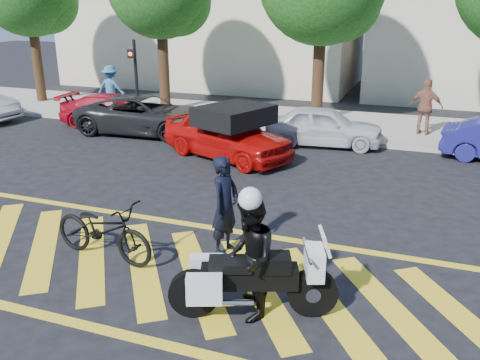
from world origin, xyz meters
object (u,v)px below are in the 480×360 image
(officer_bike, at_px, (225,206))
(bicycle, at_px, (103,230))
(officer_moto, at_px, (250,259))
(red_convertible, at_px, (227,134))
(parked_mid_left, at_px, (145,115))
(parked_mid_right, at_px, (323,126))
(police_motorcycle, at_px, (251,280))
(parked_left, at_px, (114,111))

(officer_bike, height_order, bicycle, officer_bike)
(officer_moto, height_order, red_convertible, officer_moto)
(parked_mid_left, distance_m, parked_mid_right, 6.35)
(police_motorcycle, xyz_separation_m, parked_mid_right, (-0.91, 10.01, 0.05))
(police_motorcycle, xyz_separation_m, red_convertible, (-3.37, 7.61, 0.13))
(bicycle, height_order, red_convertible, red_convertible)
(parked_left, distance_m, parked_mid_left, 1.82)
(parked_mid_left, relative_size, parked_mid_right, 1.28)
(parked_mid_left, bearing_deg, parked_left, 68.20)
(parked_mid_right, bearing_deg, officer_moto, 178.76)
(parked_left, height_order, parked_mid_left, parked_mid_left)
(red_convertible, xyz_separation_m, parked_mid_left, (-3.86, 1.81, -0.05))
(officer_bike, relative_size, bicycle, 0.87)
(police_motorcycle, distance_m, officer_moto, 0.34)
(bicycle, height_order, police_motorcycle, bicycle)
(officer_bike, bearing_deg, red_convertible, 31.55)
(officer_moto, distance_m, parked_mid_left, 11.86)
(parked_mid_right, bearing_deg, officer_bike, 172.22)
(police_motorcycle, height_order, parked_mid_left, parked_mid_left)
(police_motorcycle, height_order, parked_mid_right, parked_mid_right)
(parked_left, xyz_separation_m, parked_mid_left, (1.72, -0.59, 0.08))
(parked_mid_left, height_order, parked_mid_right, parked_mid_left)
(officer_bike, relative_size, red_convertible, 0.44)
(officer_bike, height_order, parked_mid_right, officer_bike)
(parked_left, bearing_deg, officer_moto, -144.40)
(bicycle, height_order, officer_moto, officer_moto)
(officer_bike, bearing_deg, parked_mid_left, 49.09)
(red_convertible, distance_m, parked_left, 6.08)
(parked_mid_right, bearing_deg, red_convertible, 127.92)
(officer_bike, relative_size, parked_left, 0.46)
(red_convertible, bearing_deg, officer_moto, -134.27)
(bicycle, relative_size, officer_moto, 1.14)
(officer_moto, distance_m, red_convertible, 8.30)
(bicycle, bearing_deg, red_convertible, 9.44)
(officer_moto, distance_m, parked_left, 13.41)
(bicycle, relative_size, parked_mid_right, 0.56)
(officer_bike, distance_m, parked_mid_right, 8.22)
(officer_bike, height_order, red_convertible, officer_bike)
(parked_left, relative_size, parked_mid_right, 1.08)
(police_motorcycle, bearing_deg, parked_mid_right, 74.67)
(bicycle, distance_m, parked_mid_left, 9.55)
(bicycle, bearing_deg, parked_left, 39.71)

